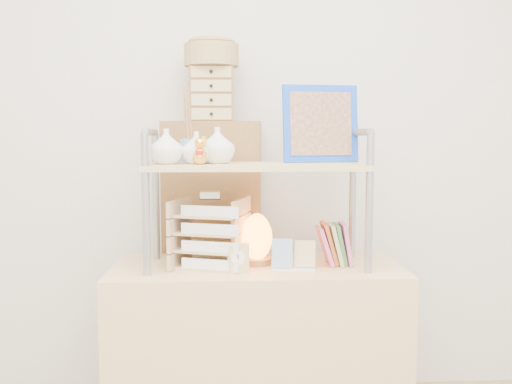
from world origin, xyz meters
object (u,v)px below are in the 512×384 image
cabinet (213,263)px  letter_tray (211,237)px  desk (257,352)px  salt_lamp (257,238)px

cabinet → letter_tray: size_ratio=4.31×
desk → letter_tray: size_ratio=3.83×
letter_tray → desk: bearing=3.2°
salt_lamp → desk: bearing=-93.1°
cabinet → desk: bearing=-58.3°
desk → cabinet: size_ratio=0.89×
cabinet → salt_lamp: (0.19, -0.35, 0.18)m
cabinet → letter_tray: 0.43m
desk → cabinet: (-0.19, 0.37, 0.30)m
desk → salt_lamp: bearing=86.9°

